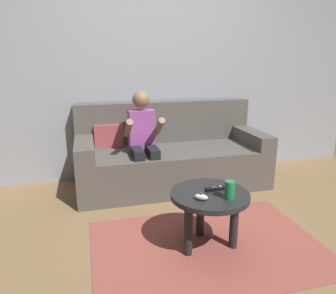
# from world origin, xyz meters

# --- Properties ---
(ground_plane) EXTENTS (10.24, 10.24, 0.00)m
(ground_plane) POSITION_xyz_m (0.00, 0.00, 0.00)
(ground_plane) COLOR olive
(wall_back) EXTENTS (5.12, 0.05, 2.50)m
(wall_back) POSITION_xyz_m (0.00, 1.69, 1.25)
(wall_back) COLOR #999EA8
(wall_back) RESTS_ON ground
(couch) EXTENTS (1.95, 0.80, 0.85)m
(couch) POSITION_xyz_m (0.11, 1.30, 0.29)
(couch) COLOR #56514C
(couch) RESTS_ON ground
(person_seated_on_couch) EXTENTS (0.36, 0.44, 1.01)m
(person_seated_on_couch) POSITION_xyz_m (-0.21, 1.11, 0.57)
(person_seated_on_couch) COLOR black
(person_seated_on_couch) RESTS_ON ground
(coffee_table) EXTENTS (0.54, 0.54, 0.42)m
(coffee_table) POSITION_xyz_m (0.05, 0.07, 0.34)
(coffee_table) COLOR #232326
(coffee_table) RESTS_ON ground
(area_rug) EXTENTS (1.63, 1.12, 0.01)m
(area_rug) POSITION_xyz_m (0.05, 0.06, 0.00)
(area_rug) COLOR #9E4C42
(area_rug) RESTS_ON ground
(game_remote_black_near_edge) EXTENTS (0.14, 0.04, 0.03)m
(game_remote_black_near_edge) POSITION_xyz_m (0.10, 0.09, 0.43)
(game_remote_black_near_edge) COLOR black
(game_remote_black_near_edge) RESTS_ON coffee_table
(nunchuk_white) EXTENTS (0.10, 0.09, 0.05)m
(nunchuk_white) POSITION_xyz_m (-0.05, -0.03, 0.44)
(nunchuk_white) COLOR white
(nunchuk_white) RESTS_ON coffee_table
(soda_can) EXTENTS (0.07, 0.07, 0.12)m
(soda_can) POSITION_xyz_m (0.14, -0.06, 0.48)
(soda_can) COLOR #1E7F47
(soda_can) RESTS_ON coffee_table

